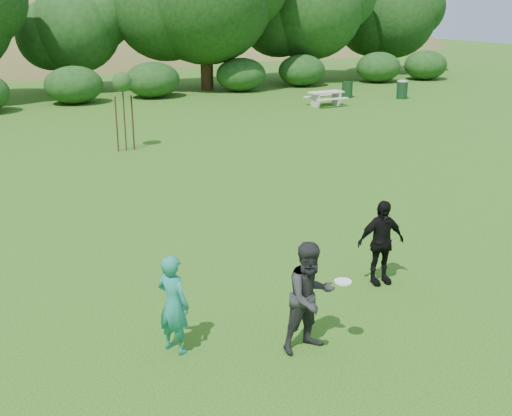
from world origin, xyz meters
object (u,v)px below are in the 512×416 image
at_px(picnic_table, 326,96).
at_px(trash_can_lidded, 402,89).
at_px(player_grey, 310,297).
at_px(player_black, 381,242).
at_px(trash_can_near, 347,90).
at_px(sapling, 122,84).
at_px(player_teal, 173,304).

xyz_separation_m(picnic_table, trash_can_lidded, (5.21, 0.17, 0.02)).
distance_m(player_grey, picnic_table, 24.46).
height_order(player_black, trash_can_lidded, player_black).
relative_size(picnic_table, trash_can_lidded, 1.71).
relative_size(player_grey, picnic_table, 1.00).
height_order(trash_can_near, picnic_table, trash_can_near).
bearing_deg(sapling, trash_can_lidded, 16.65).
bearing_deg(player_grey, trash_can_near, 50.35).
height_order(player_teal, trash_can_lidded, player_teal).
height_order(player_teal, player_black, player_black).
bearing_deg(player_black, sapling, 102.22).
height_order(player_grey, player_black, player_grey).
height_order(sapling, trash_can_lidded, sapling).
xyz_separation_m(player_black, picnic_table, (11.37, 18.63, -0.33)).
distance_m(player_black, trash_can_near, 24.99).
relative_size(player_black, trash_can_near, 1.88).
bearing_deg(player_grey, trash_can_lidded, 44.11).
bearing_deg(player_black, picnic_table, 67.09).
xyz_separation_m(player_black, trash_can_lidded, (16.58, 18.80, -0.31)).
height_order(player_black, sapling, sapling).
bearing_deg(trash_can_near, trash_can_lidded, -36.41).
bearing_deg(sapling, player_teal, -104.28).
distance_m(player_teal, trash_can_near, 28.14).
bearing_deg(player_black, trash_can_lidded, 57.07).
xyz_separation_m(sapling, trash_can_lidded, (17.46, 5.22, -1.88)).
bearing_deg(trash_can_near, sapling, -154.97).
xyz_separation_m(player_grey, picnic_table, (13.93, 20.10, -0.38)).
height_order(player_grey, sapling, sapling).
distance_m(player_grey, trash_can_near, 27.68).
height_order(trash_can_near, sapling, sapling).
distance_m(sapling, trash_can_lidded, 18.32).
relative_size(player_grey, trash_can_near, 2.01).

